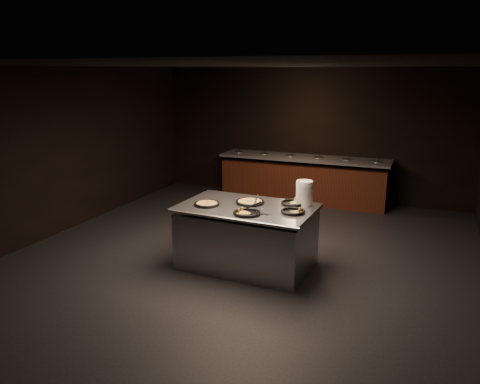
{
  "coord_description": "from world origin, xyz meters",
  "views": [
    {
      "loc": [
        2.54,
        -6.28,
        2.83
      ],
      "look_at": [
        -0.17,
        0.3,
        0.98
      ],
      "focal_mm": 35.0,
      "sensor_mm": 36.0,
      "label": 1
    }
  ],
  "objects_px": {
    "plate_stack": "(304,193)",
    "pan_veggie_whole": "(207,204)",
    "pan_cheese_whole": "(250,202)",
    "serving_counter": "(247,238)"
  },
  "relations": [
    {
      "from": "plate_stack",
      "to": "pan_veggie_whole",
      "type": "distance_m",
      "value": 1.43
    },
    {
      "from": "plate_stack",
      "to": "pan_cheese_whole",
      "type": "distance_m",
      "value": 0.81
    },
    {
      "from": "pan_veggie_whole",
      "to": "pan_cheese_whole",
      "type": "xyz_separation_m",
      "value": [
        0.55,
        0.33,
        0.0
      ]
    },
    {
      "from": "serving_counter",
      "to": "pan_veggie_whole",
      "type": "bearing_deg",
      "value": -160.49
    },
    {
      "from": "serving_counter",
      "to": "pan_cheese_whole",
      "type": "relative_size",
      "value": 4.69
    },
    {
      "from": "serving_counter",
      "to": "pan_veggie_whole",
      "type": "xyz_separation_m",
      "value": [
        -0.56,
        -0.17,
        0.51
      ]
    },
    {
      "from": "serving_counter",
      "to": "pan_veggie_whole",
      "type": "height_order",
      "value": "pan_veggie_whole"
    },
    {
      "from": "plate_stack",
      "to": "serving_counter",
      "type": "bearing_deg",
      "value": -152.82
    },
    {
      "from": "pan_veggie_whole",
      "to": "pan_cheese_whole",
      "type": "bearing_deg",
      "value": 31.33
    },
    {
      "from": "plate_stack",
      "to": "pan_cheese_whole",
      "type": "height_order",
      "value": "plate_stack"
    }
  ]
}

